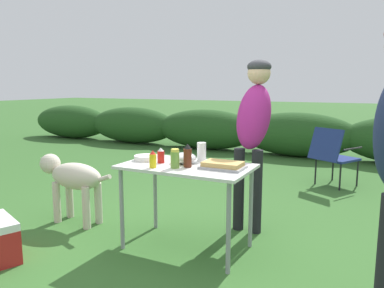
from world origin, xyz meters
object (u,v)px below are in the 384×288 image
paper_cup_stack (202,152)px  bbq_sauce_bottle (188,156)px  folding_table (187,174)px  standing_person_with_beanie (254,122)px  plate_stack (146,158)px  ketchup_bottle (161,156)px  mustard_bottle (153,159)px  camp_chair_green_behind_table (333,154)px  food_tray (223,165)px  dog (72,178)px  relish_jar (175,159)px  mixing_bowl (184,158)px

paper_cup_stack → bbq_sauce_bottle: bbq_sauce_bottle is taller
folding_table → standing_person_with_beanie: size_ratio=0.66×
plate_stack → ketchup_bottle: bearing=-10.2°
mustard_bottle → plate_stack: bearing=134.5°
plate_stack → camp_chair_green_behind_table: 3.01m
food_tray → paper_cup_stack: bearing=145.4°
paper_cup_stack → standing_person_with_beanie: (0.31, 0.52, 0.24)m
bbq_sauce_bottle → food_tray: bearing=16.3°
standing_person_with_beanie → dog: standing_person_with_beanie is taller
ketchup_bottle → relish_jar: 0.24m
food_tray → camp_chair_green_behind_table: (0.57, 2.69, -0.30)m
standing_person_with_beanie → folding_table: bearing=-113.5°
paper_cup_stack → plate_stack: bearing=-157.2°
folding_table → dog: folding_table is taller
relish_jar → mustard_bottle: (-0.17, -0.07, -0.01)m
plate_stack → bbq_sauce_bottle: 0.48m
plate_stack → dog: bearing=178.7°
food_tray → relish_jar: relish_jar is taller
folding_table → mixing_bowl: (-0.06, 0.06, 0.12)m
relish_jar → bbq_sauce_bottle: 0.11m
plate_stack → standing_person_with_beanie: size_ratio=0.12×
bbq_sauce_bottle → mustard_bottle: size_ratio=1.38×
folding_table → relish_jar: (-0.03, -0.14, 0.15)m
ketchup_bottle → dog: size_ratio=0.14×
paper_cup_stack → dog: paper_cup_stack is taller
folding_table → ketchup_bottle: ketchup_bottle is taller
mustard_bottle → camp_chair_green_behind_table: mustard_bottle is taller
food_tray → relish_jar: 0.39m
folding_table → dog: (-1.35, 0.03, -0.19)m
dog → mustard_bottle: bearing=-101.5°
folding_table → relish_jar: size_ratio=6.94×
mixing_bowl → folding_table: bearing=-47.3°
relish_jar → plate_stack: bearing=158.3°
mixing_bowl → mustard_bottle: mustard_bottle is taller
folding_table → food_tray: bearing=2.6°
paper_cup_stack → mustard_bottle: paper_cup_stack is taller
standing_person_with_beanie → dog: bearing=-155.4°
mustard_bottle → standing_person_with_beanie: bearing=59.4°
food_tray → relish_jar: size_ratio=2.23×
food_tray → plate_stack: (-0.75, -0.00, -0.00)m
ketchup_bottle → camp_chair_green_behind_table: (1.14, 2.72, -0.34)m
dog → standing_person_with_beanie: bearing=-67.1°
dog → camp_chair_green_behind_table: camp_chair_green_behind_table is taller
mixing_bowl → dog: mixing_bowl is taller
folding_table → mixing_bowl: size_ratio=5.07×
folding_table → paper_cup_stack: (0.04, 0.21, 0.16)m
mixing_bowl → standing_person_with_beanie: bearing=58.6°
mixing_bowl → ketchup_bottle: (-0.19, -0.08, 0.02)m
ketchup_bottle → mustard_bottle: (0.04, -0.19, 0.00)m
standing_person_with_beanie → mustard_bottle: bearing=-118.3°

